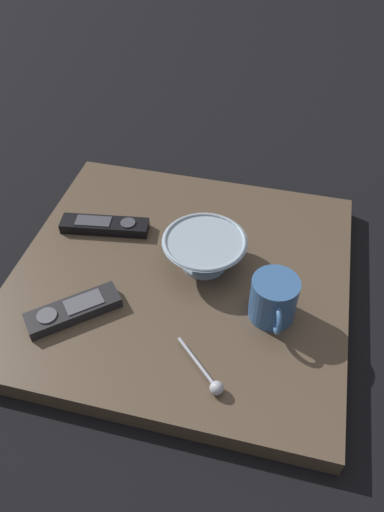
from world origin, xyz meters
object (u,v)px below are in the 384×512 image
(tv_remote_near, at_px, (105,226))
(tv_remote_far, at_px, (73,310))
(coffee_mug, at_px, (274,299))
(cereal_bowl, at_px, (204,250))
(teaspoon, at_px, (212,382))

(tv_remote_near, height_order, tv_remote_far, same)
(coffee_mug, xyz_separation_m, tv_remote_far, (-0.08, 0.35, -0.03))
(cereal_bowl, bearing_deg, coffee_mug, -123.20)
(cereal_bowl, relative_size, coffee_mug, 1.45)
(coffee_mug, relative_size, teaspoon, 1.19)
(coffee_mug, xyz_separation_m, tv_remote_near, (0.15, 0.38, -0.03))
(cereal_bowl, bearing_deg, tv_remote_far, 131.50)
(tv_remote_near, bearing_deg, coffee_mug, -111.06)
(teaspoon, bearing_deg, tv_remote_near, 44.04)
(tv_remote_far, bearing_deg, tv_remote_near, 6.51)
(coffee_mug, xyz_separation_m, teaspoon, (-0.17, 0.08, -0.03))
(tv_remote_near, bearing_deg, teaspoon, -135.96)
(cereal_bowl, xyz_separation_m, teaspoon, (-0.27, -0.07, -0.03))
(cereal_bowl, height_order, coffee_mug, coffee_mug)
(coffee_mug, height_order, tv_remote_near, coffee_mug)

